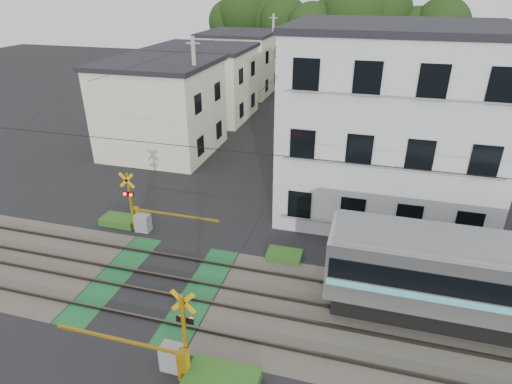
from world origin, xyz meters
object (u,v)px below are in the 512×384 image
(crossing_signal_near, at_px, (173,353))
(pedestrian, at_px, (308,96))
(crossing_signal_far, at_px, (141,217))
(apartment_block, at_px, (390,122))

(crossing_signal_near, xyz_separation_m, pedestrian, (-1.19, 32.78, 0.19))
(crossing_signal_near, distance_m, crossing_signal_far, 8.95)
(crossing_signal_far, xyz_separation_m, apartment_block, (11.09, 5.84, 3.94))
(crossing_signal_far, distance_m, pedestrian, 25.78)
(crossing_signal_far, bearing_deg, apartment_block, 27.78)
(apartment_block, bearing_deg, pedestrian, 109.88)
(pedestrian, bearing_deg, apartment_block, 104.23)
(apartment_block, bearing_deg, crossing_signal_near, -114.22)
(crossing_signal_far, xyz_separation_m, pedestrian, (3.98, 25.47, 0.19))
(crossing_signal_far, bearing_deg, pedestrian, 81.11)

